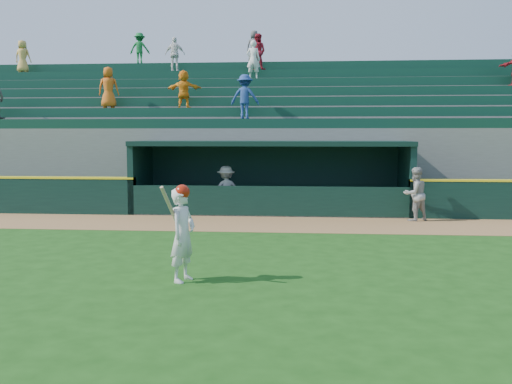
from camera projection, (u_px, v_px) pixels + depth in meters
ground at (250, 260)px, 12.24m from camera, size 120.00×120.00×0.00m
warning_track at (265, 224)px, 17.09m from camera, size 40.00×3.00×0.01m
dugout_player_front at (415, 194)px, 17.69m from camera, size 1.01×0.94×1.67m
dugout_player_inside at (226, 190)px, 19.22m from camera, size 1.20×0.95×1.63m
dugout at (272, 172)px, 20.04m from camera, size 9.40×2.80×2.46m
stands at (278, 141)px, 24.46m from camera, size 34.50×6.29×7.43m
batter_at_plate at (183, 233)px, 10.34m from camera, size 0.60×0.82×1.79m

